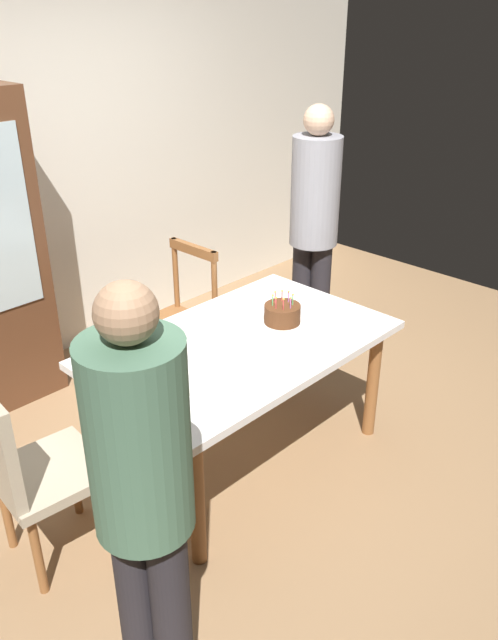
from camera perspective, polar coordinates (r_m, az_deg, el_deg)
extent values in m
plane|color=#93704C|center=(3.67, -0.55, -12.01)|extent=(6.40, 6.40, 0.00)
cube|color=silver|center=(4.48, -18.19, 12.58)|extent=(6.40, 0.10, 2.60)
cube|color=white|center=(3.27, -0.61, -2.16)|extent=(1.54, 0.96, 0.04)
cylinder|color=brown|center=(2.88, -4.69, -15.88)|extent=(0.07, 0.07, 0.70)
cylinder|color=brown|center=(3.71, 11.04, -5.49)|extent=(0.07, 0.07, 0.70)
cylinder|color=brown|center=(3.37, -13.49, -9.38)|extent=(0.07, 0.07, 0.70)
cylinder|color=brown|center=(4.11, 2.20, -1.62)|extent=(0.07, 0.07, 0.70)
cylinder|color=silver|center=(3.43, 2.98, -0.28)|extent=(0.28, 0.28, 0.01)
cylinder|color=#563019|center=(3.40, 3.01, 0.57)|extent=(0.20, 0.20, 0.10)
cylinder|color=#D872CC|center=(3.41, 3.57, 2.05)|extent=(0.01, 0.01, 0.05)
sphere|color=#FFC64C|center=(3.39, 3.58, 2.56)|extent=(0.01, 0.01, 0.01)
cylinder|color=#E54C4C|center=(3.42, 2.97, 2.13)|extent=(0.01, 0.01, 0.05)
sphere|color=#FFC64C|center=(3.40, 2.99, 2.64)|extent=(0.01, 0.01, 0.01)
cylinder|color=#E54C4C|center=(3.40, 2.36, 2.02)|extent=(0.01, 0.01, 0.05)
sphere|color=#FFC64C|center=(3.39, 2.37, 2.53)|extent=(0.01, 0.01, 0.01)
cylinder|color=#66CC72|center=(3.36, 2.13, 1.72)|extent=(0.01, 0.01, 0.05)
sphere|color=#FFC64C|center=(3.35, 2.14, 2.24)|extent=(0.01, 0.01, 0.01)
cylinder|color=#E54C4C|center=(3.33, 2.44, 1.47)|extent=(0.01, 0.01, 0.05)
sphere|color=#FFC64C|center=(3.32, 2.45, 1.99)|extent=(0.01, 0.01, 0.01)
cylinder|color=#E54C4C|center=(3.32, 3.10, 1.36)|extent=(0.01, 0.01, 0.05)
sphere|color=#FFC64C|center=(3.30, 3.11, 1.88)|extent=(0.01, 0.01, 0.01)
cylinder|color=#D872CC|center=(3.34, 3.74, 1.48)|extent=(0.01, 0.01, 0.05)
sphere|color=#FFC64C|center=(3.32, 3.76, 2.01)|extent=(0.01, 0.01, 0.01)
cylinder|color=#66CC72|center=(3.37, 3.94, 1.78)|extent=(0.01, 0.01, 0.05)
sphere|color=#FFC64C|center=(3.36, 3.96, 2.30)|extent=(0.01, 0.01, 0.01)
cylinder|color=silver|center=(2.87, -3.49, -6.10)|extent=(0.22, 0.22, 0.01)
cylinder|color=silver|center=(3.35, -4.19, -0.98)|extent=(0.22, 0.22, 0.01)
cube|color=silver|center=(2.79, -6.08, -7.32)|extent=(0.18, 0.02, 0.01)
cube|color=silver|center=(3.25, -6.17, -2.01)|extent=(0.18, 0.06, 0.01)
cube|color=silver|center=(3.34, 5.49, -1.15)|extent=(0.18, 0.02, 0.01)
cube|color=brown|center=(4.03, -6.84, -0.71)|extent=(0.45, 0.45, 0.05)
cylinder|color=brown|center=(4.17, -9.96, -3.66)|extent=(0.04, 0.04, 0.42)
cylinder|color=brown|center=(3.94, -6.88, -5.39)|extent=(0.04, 0.04, 0.42)
cylinder|color=brown|center=(4.36, -6.46, -2.03)|extent=(0.04, 0.04, 0.42)
cylinder|color=brown|center=(4.14, -3.33, -3.57)|extent=(0.04, 0.04, 0.42)
cylinder|color=brown|center=(4.17, -6.58, 4.04)|extent=(0.04, 0.04, 0.50)
cylinder|color=brown|center=(3.93, -3.10, 2.70)|extent=(0.04, 0.04, 0.50)
cube|color=brown|center=(3.97, -5.02, 6.31)|extent=(0.05, 0.40, 0.06)
cube|color=tan|center=(2.99, -17.42, -12.93)|extent=(0.48, 0.48, 0.05)
cylinder|color=brown|center=(3.07, -12.42, -16.83)|extent=(0.04, 0.04, 0.42)
cylinder|color=brown|center=(3.30, -15.40, -13.52)|extent=(0.04, 0.04, 0.42)
cylinder|color=brown|center=(2.98, -18.43, -19.35)|extent=(0.04, 0.04, 0.42)
cylinder|color=brown|center=(3.22, -20.96, -15.69)|extent=(0.04, 0.04, 0.42)
cylinder|color=#262328|center=(2.44, -6.98, -24.52)|extent=(0.14, 0.14, 0.79)
cylinder|color=#262328|center=(2.49, -9.94, -23.61)|extent=(0.14, 0.14, 0.79)
cylinder|color=#4C7259|center=(1.96, -9.90, -10.48)|extent=(0.32, 0.32, 0.66)
sphere|color=tan|center=(1.74, -10.97, 0.64)|extent=(0.18, 0.18, 0.18)
cylinder|color=#262328|center=(4.49, 4.72, 1.94)|extent=(0.14, 0.14, 0.84)
cylinder|color=#262328|center=(4.46, 6.31, 1.67)|extent=(0.14, 0.14, 0.84)
cylinder|color=gray|center=(4.21, 5.97, 11.39)|extent=(0.32, 0.32, 0.70)
sphere|color=#D8AD8C|center=(4.11, 6.28, 17.41)|extent=(0.19, 0.19, 0.19)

